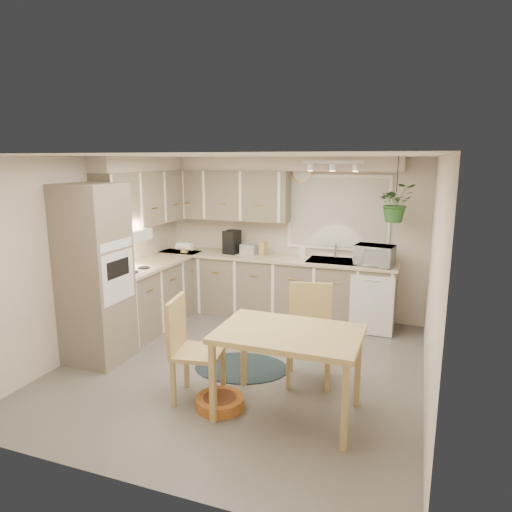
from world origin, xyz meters
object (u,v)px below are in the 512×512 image
Objects in this scene: chair_back at (309,336)px; pet_bed at (220,402)px; chair_left at (198,350)px; braided_rug at (241,367)px; dining_table at (288,373)px; microwave at (374,253)px.

chair_back is 2.23× the size of pet_bed.
chair_left is 0.94m from braided_rug.
chair_back reaches higher than dining_table.
chair_left is at bearing -101.09° from braided_rug.
chair_left is 0.95× the size of braided_rug.
chair_left is 2.94m from microwave.
dining_table is 0.92m from chair_left.
dining_table is at bearing -93.15° from microwave.
braided_rug is at bearing 135.79° from dining_table.
chair_left is at bearing -178.41° from dining_table.
chair_back is at bearing 87.17° from dining_table.
chair_left is 1.19m from chair_back.
pet_bed is at bearing 39.05° from chair_back.
microwave reaches higher than chair_back.
microwave is (0.51, 2.47, 0.70)m from dining_table.
microwave reaches higher than dining_table.
chair_left is 2.21× the size of pet_bed.
chair_back reaches higher than chair_left.
pet_bed is (0.27, -0.10, -0.46)m from chair_left.
braided_rug is 2.14× the size of microwave.
microwave is at bearing 53.68° from braided_rug.
chair_back is 0.95m from braided_rug.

